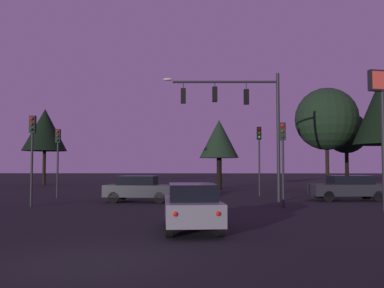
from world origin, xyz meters
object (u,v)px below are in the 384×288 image
at_px(traffic_light_far_side, 32,142).
at_px(tree_center_horizon, 219,139).
at_px(tree_lot_edge, 45,130).
at_px(tree_left_far, 327,119).
at_px(store_sign_illuminated, 383,107).
at_px(traffic_light_median, 259,147).
at_px(car_crossing_left, 348,188).
at_px(car_nearside_lane, 192,206).
at_px(tree_right_cluster, 346,133).
at_px(traffic_light_corner_right, 283,147).
at_px(traffic_signal_mast_arm, 242,111).
at_px(traffic_light_corner_left, 58,149).
at_px(car_crossing_right, 139,188).

xyz_separation_m(traffic_light_far_side, tree_center_horizon, (10.32, 16.63, 1.21)).
bearing_deg(tree_lot_edge, tree_left_far, -21.30).
bearing_deg(store_sign_illuminated, tree_left_far, 83.34).
relative_size(traffic_light_median, store_sign_illuminated, 0.73).
xyz_separation_m(car_crossing_left, tree_lot_edge, (-26.12, 19.47, 5.24)).
height_order(car_nearside_lane, tree_right_cluster, tree_right_cluster).
distance_m(traffic_light_corner_right, car_crossing_left, 6.75).
bearing_deg(traffic_light_corner_right, tree_lot_edge, 132.04).
bearing_deg(tree_right_cluster, car_nearside_lane, -118.16).
bearing_deg(tree_center_horizon, car_crossing_left, -59.54).
height_order(store_sign_illuminated, tree_center_horizon, store_sign_illuminated).
height_order(car_nearside_lane, car_crossing_left, same).
bearing_deg(tree_lot_edge, traffic_light_far_side, -70.27).
height_order(traffic_signal_mast_arm, traffic_light_median, traffic_signal_mast_arm).
bearing_deg(traffic_light_corner_right, tree_center_horizon, 98.76).
height_order(traffic_light_median, car_nearside_lane, traffic_light_median).
bearing_deg(tree_left_far, traffic_light_far_side, -145.70).
relative_size(traffic_light_median, tree_left_far, 0.57).
bearing_deg(car_nearside_lane, traffic_signal_mast_arm, 75.85).
bearing_deg(traffic_light_corner_right, traffic_light_corner_left, 157.36).
relative_size(traffic_light_far_side, store_sign_illuminated, 0.71).
relative_size(store_sign_illuminated, tree_lot_edge, 0.79).
bearing_deg(traffic_light_far_side, traffic_signal_mast_arm, 16.33).
relative_size(traffic_signal_mast_arm, traffic_light_median, 1.57).
distance_m(car_crossing_left, tree_lot_edge, 33.00).
bearing_deg(store_sign_illuminated, car_crossing_left, 86.71).
relative_size(traffic_light_median, traffic_light_far_side, 1.03).
height_order(car_crossing_right, tree_center_horizon, tree_center_horizon).
distance_m(traffic_light_corner_right, car_nearside_lane, 8.95).
xyz_separation_m(traffic_light_corner_left, car_nearside_lane, (9.10, -13.09, -2.39)).
bearing_deg(traffic_light_corner_left, traffic_light_median, 9.36).
relative_size(car_crossing_left, tree_right_cluster, 0.63).
bearing_deg(tree_right_cluster, traffic_light_median, -131.30).
height_order(traffic_light_corner_left, traffic_light_corner_right, traffic_light_corner_left).
height_order(car_nearside_lane, tree_lot_edge, tree_lot_edge).
distance_m(traffic_light_corner_right, tree_center_horizon, 16.93).
height_order(traffic_light_corner_left, car_crossing_left, traffic_light_corner_left).
distance_m(traffic_light_far_side, tree_right_cluster, 29.77).
xyz_separation_m(store_sign_illuminated, tree_center_horizon, (-6.98, 18.19, -0.33)).
relative_size(traffic_signal_mast_arm, traffic_light_far_side, 1.61).
bearing_deg(tree_lot_edge, traffic_light_corner_right, -47.96).
bearing_deg(traffic_light_corner_right, car_crossing_left, 41.79).
bearing_deg(car_crossing_right, car_nearside_lane, -72.41).
bearing_deg(traffic_light_median, traffic_light_far_side, -148.53).
height_order(traffic_light_corner_left, tree_right_cluster, tree_right_cluster).
xyz_separation_m(traffic_light_corner_left, store_sign_illuminated, (17.94, -7.17, 1.68)).
relative_size(tree_left_far, tree_center_horizon, 1.35).
xyz_separation_m(car_crossing_left, store_sign_illuminated, (-0.33, -5.77, 4.07)).
bearing_deg(car_crossing_left, traffic_light_median, 143.38).
bearing_deg(tree_lot_edge, tree_center_horizon, -20.53).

